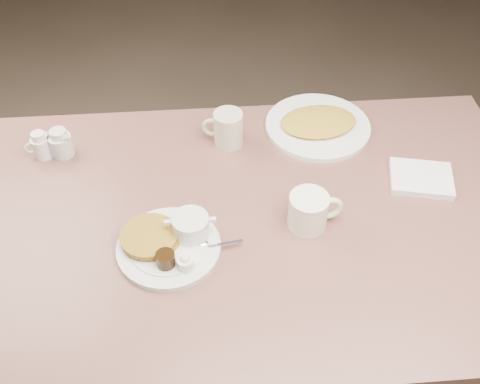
{
  "coord_description": "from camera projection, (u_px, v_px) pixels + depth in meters",
  "views": [
    {
      "loc": [
        -0.07,
        -0.92,
        1.77
      ],
      "look_at": [
        0.0,
        0.02,
        0.82
      ],
      "focal_mm": 42.01,
      "sensor_mm": 36.0,
      "label": 1
    }
  ],
  "objects": [
    {
      "name": "diner_table",
      "position": [
        241.0,
        261.0,
        1.49
      ],
      "size": [
        1.5,
        0.9,
        0.75
      ],
      "color": "#84564C",
      "rests_on": "ground"
    },
    {
      "name": "main_plate",
      "position": [
        170.0,
        241.0,
        1.29
      ],
      "size": [
        0.29,
        0.24,
        0.07
      ],
      "color": "silver",
      "rests_on": "diner_table"
    },
    {
      "name": "coffee_mug_near",
      "position": [
        310.0,
        211.0,
        1.32
      ],
      "size": [
        0.14,
        0.1,
        0.09
      ],
      "color": "white",
      "rests_on": "diner_table"
    },
    {
      "name": "napkin",
      "position": [
        421.0,
        178.0,
        1.46
      ],
      "size": [
        0.18,
        0.16,
        0.02
      ],
      "color": "white",
      "rests_on": "diner_table"
    },
    {
      "name": "coffee_mug_far",
      "position": [
        227.0,
        129.0,
        1.54
      ],
      "size": [
        0.12,
        0.1,
        0.1
      ],
      "color": "beige",
      "rests_on": "diner_table"
    },
    {
      "name": "creamer_left",
      "position": [
        41.0,
        146.0,
        1.5
      ],
      "size": [
        0.07,
        0.06,
        0.08
      ],
      "color": "silver",
      "rests_on": "diner_table"
    },
    {
      "name": "creamer_right",
      "position": [
        61.0,
        143.0,
        1.51
      ],
      "size": [
        0.08,
        0.08,
        0.08
      ],
      "color": "silver",
      "rests_on": "diner_table"
    },
    {
      "name": "hash_plate",
      "position": [
        318.0,
        125.0,
        1.61
      ],
      "size": [
        0.33,
        0.33,
        0.04
      ],
      "color": "white",
      "rests_on": "diner_table"
    }
  ]
}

